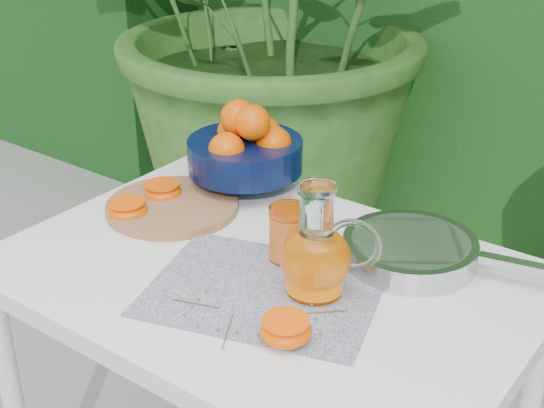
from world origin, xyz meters
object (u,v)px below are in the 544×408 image
Objects in this scene: white_table at (266,305)px; fruit_bowl at (246,148)px; juice_pitcher at (317,256)px; cutting_board at (172,206)px; saute_pan at (412,250)px.

fruit_bowl reaches higher than white_table.
juice_pitcher is (0.38, -0.29, -0.02)m from fruit_bowl.
fruit_bowl is (0.05, 0.20, 0.09)m from cutting_board.
cutting_board is at bearing 166.09° from white_table.
saute_pan is at bearing 42.23° from white_table.
fruit_bowl is at bearing 143.14° from juice_pitcher.
saute_pan is (0.21, 0.19, 0.11)m from white_table.
cutting_board is 0.61× the size of saute_pan.
cutting_board is 1.38× the size of juice_pitcher.
saute_pan is (0.47, -0.09, -0.07)m from fruit_bowl.
cutting_board is at bearing 168.29° from juice_pitcher.
juice_pitcher reaches higher than fruit_bowl.
juice_pitcher is at bearing -113.23° from saute_pan.
juice_pitcher reaches higher than cutting_board.
juice_pitcher is at bearing -36.86° from fruit_bowl.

